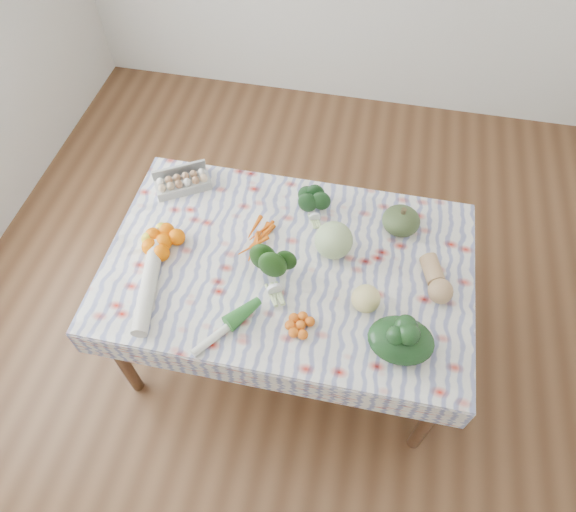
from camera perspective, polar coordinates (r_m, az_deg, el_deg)
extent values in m
plane|color=#56341D|center=(2.98, 0.00, -9.17)|extent=(4.50, 4.50, 0.00)
cube|color=brown|center=(2.35, 0.00, -1.27)|extent=(1.60, 1.00, 0.04)
cylinder|color=brown|center=(2.67, -18.08, -10.77)|extent=(0.06, 0.06, 0.71)
cylinder|color=brown|center=(2.52, 15.33, -17.17)|extent=(0.06, 0.06, 0.71)
cylinder|color=brown|center=(3.07, -11.99, 3.81)|extent=(0.06, 0.06, 0.71)
cylinder|color=brown|center=(2.93, 16.10, -0.80)|extent=(0.06, 0.06, 0.71)
cube|color=white|center=(2.33, 0.00, -0.91)|extent=(1.66, 1.06, 0.01)
cube|color=#B2B3AD|center=(2.64, -11.58, 7.85)|extent=(0.29, 0.23, 0.07)
cube|color=orange|center=(2.39, -3.25, 1.90)|extent=(0.22, 0.21, 0.03)
ellipsoid|color=#173818|center=(2.46, 2.90, 5.51)|extent=(0.17, 0.16, 0.12)
ellipsoid|color=#44572E|center=(2.46, 12.45, 3.86)|extent=(0.23, 0.23, 0.12)
sphere|color=#A7C27F|center=(2.30, 5.10, 1.75)|extent=(0.19, 0.19, 0.17)
ellipsoid|color=tan|center=(2.31, 16.18, -2.40)|extent=(0.18, 0.25, 0.11)
cube|color=#FF6A00|center=(2.41, -13.65, 1.56)|extent=(0.32, 0.32, 0.08)
ellipsoid|color=#1B4112|center=(2.21, -1.84, -2.29)|extent=(0.23, 0.23, 0.12)
cube|color=orange|center=(2.14, 1.39, -7.67)|extent=(0.18, 0.18, 0.05)
sphere|color=#E7D37E|center=(2.18, 8.65, -4.72)|extent=(0.16, 0.16, 0.12)
ellipsoid|color=black|center=(2.11, 12.43, -9.12)|extent=(0.31, 0.27, 0.12)
cylinder|color=silver|center=(2.30, -15.25, -3.26)|extent=(0.16, 0.49, 0.07)
cylinder|color=white|center=(2.15, -6.89, -7.95)|extent=(0.23, 0.30, 0.04)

